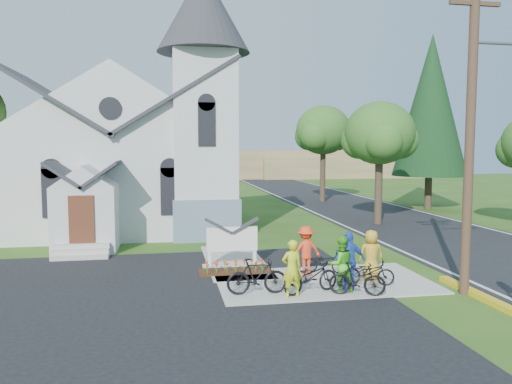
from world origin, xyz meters
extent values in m
plane|color=#2B5017|center=(0.00, 0.00, 0.00)|extent=(120.00, 120.00, 0.00)
cube|color=black|center=(-7.00, -2.00, 0.01)|extent=(20.00, 16.00, 0.02)
cube|color=black|center=(10.00, 15.00, 0.01)|extent=(8.00, 90.00, 0.02)
cube|color=#A9A298|center=(1.50, 0.50, 0.03)|extent=(7.00, 4.00, 0.05)
cube|color=silver|center=(-6.00, 13.00, 2.50)|extent=(11.00, 9.00, 5.00)
cube|color=slate|center=(-1.70, 9.70, 1.00)|extent=(3.20, 3.20, 2.00)
cube|color=silver|center=(-1.70, 9.70, 4.50)|extent=(3.00, 3.00, 9.00)
cone|color=#2A2B2F|center=(-1.70, 9.70, 11.00)|extent=(4.50, 4.50, 4.00)
cube|color=silver|center=(-7.00, 7.30, 1.40)|extent=(2.60, 2.40, 2.80)
cube|color=#582B19|center=(-7.00, 6.07, 1.50)|extent=(1.00, 0.10, 2.00)
cube|color=#A9A298|center=(-1.20, 3.20, 0.05)|extent=(2.20, 0.40, 0.10)
cube|color=white|center=(-2.05, 3.20, 0.55)|extent=(0.12, 0.12, 1.00)
cube|color=white|center=(-0.35, 3.20, 0.55)|extent=(0.12, 0.12, 1.00)
cube|color=white|center=(-1.20, 3.20, 1.05)|extent=(1.90, 0.14, 0.90)
cube|color=#381B0F|center=(-1.20, 2.30, 0.04)|extent=(2.60, 1.10, 0.07)
cylinder|color=#462F23|center=(5.30, -1.50, 5.00)|extent=(0.28, 0.28, 10.00)
cube|color=#462F23|center=(5.30, -1.50, 8.60)|extent=(1.60, 0.12, 0.12)
cylinder|color=gray|center=(6.40, -1.50, 7.50)|extent=(2.20, 0.10, 0.10)
cylinder|color=#35291D|center=(8.50, 12.00, 2.02)|extent=(0.44, 0.44, 4.05)
ellipsoid|color=#2E5F20|center=(8.50, 12.00, 5.25)|extent=(4.00, 4.00, 3.60)
cylinder|color=#35291D|center=(9.00, 24.00, 2.25)|extent=(0.44, 0.44, 4.50)
ellipsoid|color=#2E5F20|center=(9.00, 24.00, 5.82)|extent=(4.40, 4.40, 3.96)
cylinder|color=#35291D|center=(15.00, 18.00, 1.20)|extent=(0.50, 0.50, 2.40)
cone|color=black|center=(15.00, 18.00, 7.40)|extent=(5.20, 5.20, 10.00)
cube|color=#7C6245|center=(6.00, 56.00, 2.00)|extent=(60.00, 8.00, 4.00)
cube|color=#7C6245|center=(-10.00, 58.00, 2.80)|extent=(30.00, 6.00, 5.60)
cube|color=#7C6245|center=(22.00, 54.00, 1.50)|extent=(25.00, 6.00, 3.00)
imported|color=#C5D919|center=(0.02, -1.01, 0.90)|extent=(0.67, 0.48, 1.71)
imported|color=black|center=(0.68, -0.74, 0.55)|extent=(2.03, 1.24, 1.01)
imported|color=#4BC324|center=(1.62, -0.75, 0.91)|extent=(0.87, 0.70, 1.72)
imported|color=black|center=(-0.94, -0.57, 0.60)|extent=(1.85, 0.56, 1.10)
imported|color=blue|center=(1.94, -0.62, 0.96)|extent=(1.11, 0.57, 1.82)
imported|color=black|center=(1.85, 1.51, 0.45)|extent=(1.61, 1.07, 0.80)
imported|color=#FD401C|center=(1.16, 1.50, 0.89)|extent=(1.15, 0.74, 1.68)
imported|color=black|center=(1.98, -1.20, 0.55)|extent=(1.73, 1.04, 1.00)
imported|color=gold|center=(3.09, 0.37, 0.89)|extent=(0.88, 0.63, 1.68)
imported|color=black|center=(2.76, -0.22, 0.47)|extent=(1.70, 1.00, 0.84)
camera|label=1|loc=(-3.58, -14.97, 4.46)|focal=35.00mm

